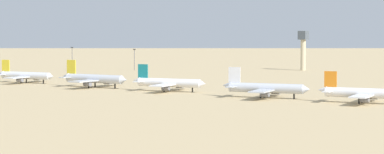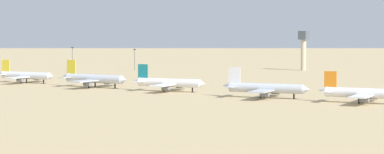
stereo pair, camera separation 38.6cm
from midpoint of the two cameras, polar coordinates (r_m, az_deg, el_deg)
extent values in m
plane|color=tan|center=(340.60, -0.63, -0.96)|extent=(4000.00, 4000.00, 0.00)
pyramid|color=gray|center=(1488.73, 6.39, 4.36)|extent=(259.68, 239.45, 94.83)
cylinder|color=silver|center=(393.54, -11.65, 0.11)|extent=(27.80, 6.79, 3.45)
cone|color=silver|center=(384.35, -9.90, 0.05)|extent=(2.97, 3.57, 3.28)
cone|color=silver|center=(403.05, -13.31, 0.24)|extent=(3.78, 3.33, 2.93)
cube|color=yellow|center=(400.95, -13.00, 0.80)|extent=(4.50, 0.97, 5.60)
cube|color=silver|center=(403.81, -12.68, 0.23)|extent=(3.45, 6.16, 0.31)
cube|color=silver|center=(398.54, -13.31, 0.18)|extent=(3.45, 6.16, 0.31)
cube|color=silver|center=(393.03, -11.55, 0.03)|extent=(9.18, 28.10, 0.48)
cylinder|color=slate|center=(397.64, -10.87, -0.10)|extent=(3.31, 2.26, 1.90)
cylinder|color=slate|center=(387.55, -12.04, -0.21)|extent=(3.31, 2.26, 1.90)
cylinder|color=black|center=(387.25, -10.43, -0.33)|extent=(0.60, 0.60, 1.90)
cylinder|color=black|center=(396.13, -11.60, -0.26)|extent=(0.60, 0.60, 1.90)
cylinder|color=black|center=(392.91, -11.98, -0.29)|extent=(0.60, 0.60, 1.90)
cylinder|color=silver|center=(359.50, -6.89, -0.11)|extent=(30.31, 4.80, 3.78)
cone|color=silver|center=(349.42, -4.80, -0.21)|extent=(2.95, 3.68, 3.59)
cone|color=silver|center=(370.00, -8.87, 0.06)|extent=(3.88, 3.34, 3.21)
cube|color=yellow|center=(367.67, -8.50, 0.73)|extent=(4.92, 0.64, 6.13)
cube|color=silver|center=(370.79, -8.11, 0.05)|extent=(3.24, 6.52, 0.34)
cube|color=silver|center=(365.07, -8.88, -0.01)|extent=(3.24, 6.52, 0.34)
cube|color=silver|center=(358.95, -6.77, -0.21)|extent=(7.44, 30.40, 0.53)
cylinder|color=slate|center=(363.98, -5.96, -0.36)|extent=(3.47, 2.19, 2.08)
cylinder|color=slate|center=(352.97, -7.37, -0.49)|extent=(3.47, 2.19, 2.08)
cylinder|color=black|center=(352.61, -5.44, -0.65)|extent=(0.66, 0.66, 2.08)
cylinder|color=black|center=(362.35, -6.84, -0.55)|extent=(0.66, 0.66, 2.08)
cylinder|color=black|center=(358.84, -7.29, -0.59)|extent=(0.66, 0.66, 2.08)
cylinder|color=white|center=(335.08, -1.60, -0.41)|extent=(28.30, 8.06, 3.51)
cone|color=white|center=(328.62, 0.79, -0.48)|extent=(3.14, 3.72, 3.34)
cone|color=white|center=(342.06, -3.90, -0.24)|extent=(3.95, 3.52, 2.99)
cube|color=#14727A|center=(340.40, -3.46, 0.43)|extent=(4.58, 1.18, 5.71)
cube|color=white|center=(343.75, -3.18, -0.25)|extent=(3.75, 6.35, 0.32)
cube|color=white|center=(337.57, -3.74, -0.32)|extent=(3.75, 6.35, 0.32)
cube|color=white|center=(334.73, -1.47, -0.50)|extent=(10.49, 28.70, 0.49)
cylinder|color=slate|center=(340.35, -0.84, -0.64)|extent=(3.43, 2.42, 1.93)
cylinder|color=slate|center=(328.54, -1.83, -0.79)|extent=(3.43, 2.42, 1.93)
cylinder|color=black|center=(330.71, 0.06, -0.93)|extent=(0.61, 0.61, 1.93)
cylinder|color=black|center=(337.75, -1.64, -0.84)|extent=(0.61, 0.61, 1.93)
cylinder|color=black|center=(333.98, -1.96, -0.89)|extent=(0.61, 0.61, 1.93)
cylinder|color=silver|center=(305.55, 5.28, -0.79)|extent=(29.15, 8.90, 3.62)
cone|color=silver|center=(301.03, 8.13, -0.87)|extent=(3.31, 3.88, 3.44)
cone|color=silver|center=(310.76, 2.52, -0.60)|extent=(4.13, 3.69, 3.08)
cube|color=white|center=(309.40, 3.05, 0.16)|extent=(4.71, 1.31, 5.89)
cube|color=silver|center=(313.08, 3.28, -0.60)|extent=(3.98, 6.59, 0.33)
cube|color=silver|center=(306.31, 2.81, -0.70)|extent=(3.98, 6.59, 0.33)
cube|color=silver|center=(305.31, 5.44, -0.89)|extent=(11.40, 29.62, 0.51)
cylinder|color=slate|center=(311.59, 5.98, -1.04)|extent=(3.57, 2.56, 1.99)
cylinder|color=slate|center=(298.70, 5.20, -1.23)|extent=(3.57, 2.56, 1.99)
cylinder|color=black|center=(302.54, 7.26, -1.38)|extent=(0.63, 0.63, 1.99)
cylinder|color=black|center=(308.25, 5.16, -1.27)|extent=(0.63, 0.63, 1.99)
cylinder|color=black|center=(304.14, 4.90, -1.33)|extent=(0.63, 0.63, 1.99)
cylinder|color=white|center=(289.76, 12.11, -1.12)|extent=(28.12, 7.45, 3.49)
cone|color=white|center=(293.67, 9.24, -0.92)|extent=(3.88, 3.44, 2.97)
cube|color=orange|center=(292.55, 9.80, -0.15)|extent=(4.55, 1.08, 5.67)
cube|color=white|center=(296.20, 9.98, -0.92)|extent=(3.61, 6.27, 0.31)
cube|color=white|center=(289.51, 9.60, -1.02)|extent=(3.61, 6.27, 0.31)
cube|color=white|center=(289.60, 12.28, -1.23)|extent=(9.87, 28.47, 0.49)
cylinder|color=slate|center=(295.85, 12.74, -1.37)|extent=(3.38, 2.35, 1.92)
cylinder|color=slate|center=(283.17, 12.14, -1.58)|extent=(3.38, 2.35, 1.92)
cylinder|color=black|center=(292.33, 11.95, -1.61)|extent=(0.61, 0.61, 1.92)
cylinder|color=black|center=(288.28, 11.75, -1.68)|extent=(0.61, 0.61, 1.92)
cylinder|color=#C6B793|center=(500.15, 7.91, 1.55)|extent=(3.20, 3.20, 18.99)
cube|color=#4C5660|center=(499.87, 7.92, 2.95)|extent=(5.20, 5.20, 5.36)
cylinder|color=#59595E|center=(498.24, -4.05, 1.21)|extent=(0.36, 0.36, 12.69)
cube|color=#333333|center=(498.00, -4.06, 1.97)|extent=(1.80, 0.50, 0.50)
cylinder|color=#59595E|center=(510.16, -8.43, 1.29)|extent=(0.36, 0.36, 13.66)
cube|color=#333333|center=(509.93, -8.44, 2.08)|extent=(1.80, 0.50, 0.50)
camera|label=1|loc=(0.19, -89.97, 0.00)|focal=75.41mm
camera|label=2|loc=(0.19, 90.03, 0.00)|focal=75.41mm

